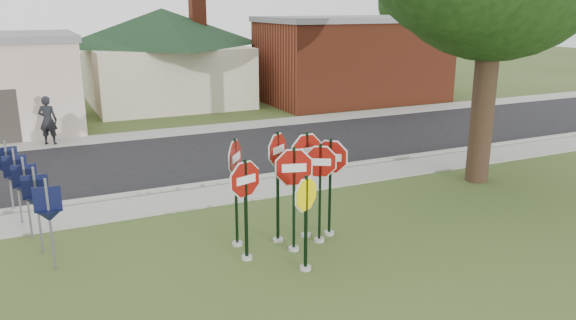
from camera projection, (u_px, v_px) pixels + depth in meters
name	position (u px, v px, depth m)	size (l,w,h in m)	color
ground	(321.00, 272.00, 11.70)	(120.00, 120.00, 0.00)	#314A1B
sidewalk_near	(232.00, 193.00, 16.49)	(60.00, 1.60, 0.06)	gray
road	(190.00, 157.00, 20.42)	(60.00, 7.00, 0.04)	black
sidewalk_far	(163.00, 133.00, 24.17)	(60.00, 1.60, 0.06)	gray
curb	(221.00, 183.00, 17.35)	(60.00, 0.20, 0.14)	gray
stop_sign_center	(294.00, 184.00, 12.31)	(1.13, 0.33, 2.54)	#A5A399
stop_sign_yellow	(306.00, 213.00, 11.46)	(0.88, 0.47, 2.16)	#A5A399
stop_sign_left	(246.00, 196.00, 11.90)	(1.04, 0.36, 2.38)	#A5A399
stop_sign_right	(320.00, 180.00, 12.80)	(0.91, 0.52, 2.47)	#A5A399
stop_sign_back_right	(307.00, 169.00, 13.03)	(1.13, 0.24, 2.69)	#A5A399
stop_sign_back_left	(278.00, 172.00, 12.75)	(0.84, 0.61, 2.75)	#A5A399
stop_sign_far_right	(330.00, 173.00, 13.19)	(0.86, 0.73, 2.51)	#A5A399
stop_sign_far_left	(236.00, 177.00, 12.55)	(0.69, 0.87, 2.66)	#A5A399
route_sign_row	(26.00, 189.00, 13.09)	(1.43, 4.63, 2.00)	#59595E
building_house	(163.00, 37.00, 30.74)	(11.60, 11.60, 6.20)	beige
building_brick	(352.00, 59.00, 32.11)	(10.20, 6.20, 4.75)	maroon
bg_tree_right	(416.00, 2.00, 41.90)	(5.60, 5.60, 8.40)	black
pedestrian	(48.00, 120.00, 21.93)	(0.70, 0.46, 1.92)	black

